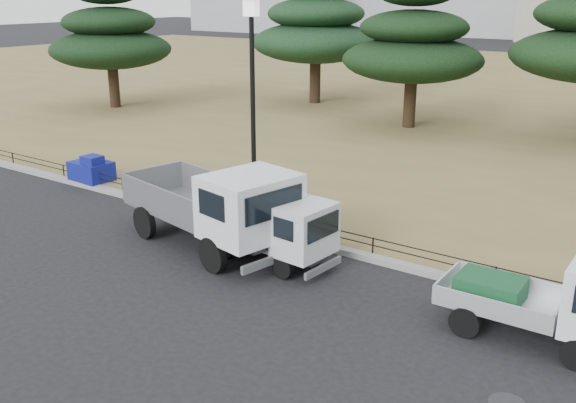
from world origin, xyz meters
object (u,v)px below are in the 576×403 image
Objects in this scene: truck_kei_front at (279,231)px; tarp_pile at (92,170)px; truck_large at (215,202)px; street_lamp at (252,69)px; truck_kei_rear at (551,299)px.

tarp_pile is at bearing 174.36° from truck_kei_front.
truck_large is 0.87× the size of street_lamp.
truck_kei_rear is 9.11m from street_lamp.
truck_large is 7.47m from tarp_pile.
truck_kei_rear is 2.47× the size of tarp_pile.
tarp_pile is (-15.25, 1.86, -0.38)m from truck_kei_rear.
truck_kei_front is at bearing -10.90° from tarp_pile.
truck_kei_front is (1.86, 0.15, -0.41)m from truck_large.
street_lamp is 4.46× the size of tarp_pile.
truck_kei_front is at bearing 16.55° from truck_large.
street_lamp reaches higher than truck_kei_front.
truck_kei_rear is 15.36m from tarp_pile.
street_lamp is at bearing -0.52° from tarp_pile.
truck_large is 1.66× the size of truck_kei_front.
truck_large is at bearing -170.16° from truck_kei_front.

